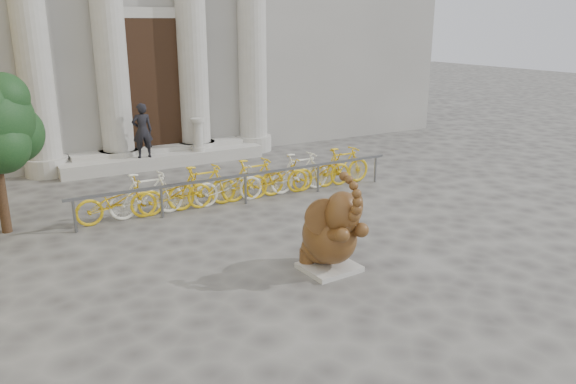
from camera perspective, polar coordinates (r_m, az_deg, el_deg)
ground at (r=9.18m, az=5.74°, el=-9.62°), size 80.00×80.00×0.00m
entrance_steps at (r=17.22m, az=-12.51°, el=3.36°), size 6.00×1.20×0.36m
elephant_statue at (r=9.50m, az=4.39°, el=-4.33°), size 1.21×1.36×1.80m
bike_rack at (r=13.27m, az=-4.86°, el=1.14°), size 8.00×0.53×1.00m
pedestrian at (r=16.52m, az=-14.58°, el=6.06°), size 0.59×0.41×1.56m
balustrade_post at (r=17.13m, az=-9.11°, el=5.64°), size 0.40×0.40×0.99m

